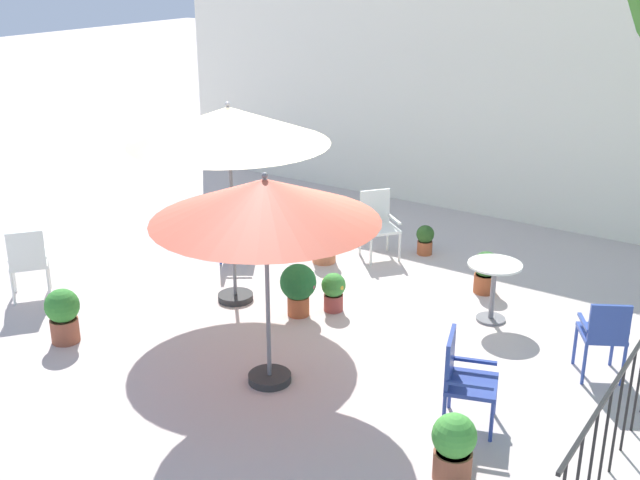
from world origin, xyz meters
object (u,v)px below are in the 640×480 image
at_px(patio_chair_0, 28,259).
at_px(patio_chair_1, 463,375).
at_px(potted_plant_5, 298,286).
at_px(patio_chair_3, 378,221).
at_px(potted_plant_2, 324,241).
at_px(potted_plant_0, 486,271).
at_px(potted_plant_4, 302,212).
at_px(patio_umbrella_0, 265,202).
at_px(potted_plant_6, 63,314).
at_px(patio_chair_4, 230,225).
at_px(cafe_table_0, 494,281).
at_px(patio_chair_2, 604,332).
at_px(potted_plant_1, 333,290).
at_px(patio_umbrella_1, 229,126).
at_px(potted_plant_7, 454,446).
at_px(potted_plant_3, 425,239).

xyz_separation_m(patio_chair_0, patio_chair_1, (5.61, 0.47, -0.03)).
bearing_deg(potted_plant_5, patio_chair_3, 94.93).
relative_size(patio_chair_0, potted_plant_2, 1.57).
bearing_deg(patio_chair_3, potted_plant_0, -10.38).
height_order(patio_chair_3, potted_plant_4, patio_chair_3).
xyz_separation_m(patio_umbrella_0, potted_plant_0, (0.93, 3.30, -1.63)).
bearing_deg(potted_plant_2, potted_plant_6, -106.70).
distance_m(patio_umbrella_0, potted_plant_6, 2.96).
xyz_separation_m(patio_chair_0, patio_chair_4, (1.18, 2.46, -0.03)).
relative_size(patio_chair_0, patio_chair_1, 1.05).
relative_size(cafe_table_0, patio_chair_2, 0.82).
distance_m(patio_umbrella_0, potted_plant_0, 3.80).
xyz_separation_m(patio_chair_2, potted_plant_0, (-1.83, 1.36, -0.23)).
bearing_deg(patio_chair_0, potted_plant_1, 29.09).
bearing_deg(patio_chair_3, potted_plant_4, 176.06).
bearing_deg(potted_plant_0, patio_chair_0, -143.87).
bearing_deg(patio_chair_4, patio_umbrella_1, -47.76).
distance_m(patio_umbrella_0, potted_plant_7, 2.76).
xyz_separation_m(patio_umbrella_1, potted_plant_6, (-0.87, -1.92, -1.87)).
bearing_deg(cafe_table_0, potted_plant_2, 171.00).
distance_m(patio_chair_0, patio_chair_2, 6.76).
xyz_separation_m(patio_chair_0, potted_plant_4, (1.47, 3.80, -0.15)).
distance_m(potted_plant_2, potted_plant_4, 1.13).
bearing_deg(potted_plant_3, cafe_table_0, -42.32).
bearing_deg(patio_chair_4, patio_chair_1, -24.10).
relative_size(patio_umbrella_1, potted_plant_4, 3.75).
height_order(potted_plant_0, potted_plant_2, potted_plant_2).
relative_size(patio_chair_2, potted_plant_2, 1.48).
height_order(patio_chair_0, potted_plant_7, patio_chair_0).
xyz_separation_m(potted_plant_4, potted_plant_6, (-0.21, -4.31, -0.04)).
xyz_separation_m(patio_chair_1, potted_plant_0, (-0.99, 2.90, -0.22)).
distance_m(patio_chair_0, potted_plant_4, 4.08).
bearing_deg(potted_plant_6, patio_umbrella_1, 65.71).
distance_m(patio_chair_4, potted_plant_7, 5.49).
distance_m(patio_chair_4, potted_plant_5, 2.09).
bearing_deg(potted_plant_3, potted_plant_5, -97.41).
distance_m(patio_umbrella_1, patio_chair_0, 3.05).
bearing_deg(potted_plant_5, potted_plant_6, -131.20).
relative_size(potted_plant_2, potted_plant_3, 1.38).
distance_m(patio_chair_3, potted_plant_3, 0.76).
bearing_deg(potted_plant_2, potted_plant_1, -52.10).
relative_size(patio_umbrella_0, cafe_table_0, 3.05).
height_order(potted_plant_2, potted_plant_3, potted_plant_2).
bearing_deg(potted_plant_1, potted_plant_2, 127.90).
xyz_separation_m(cafe_table_0, potted_plant_7, (0.90, -2.99, -0.18)).
bearing_deg(potted_plant_4, patio_chair_1, -38.76).
relative_size(patio_chair_3, potted_plant_3, 2.20).
bearing_deg(patio_chair_4, potted_plant_3, 37.52).
relative_size(patio_chair_1, potted_plant_2, 1.50).
xyz_separation_m(potted_plant_0, potted_plant_4, (-3.15, 0.42, 0.09)).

